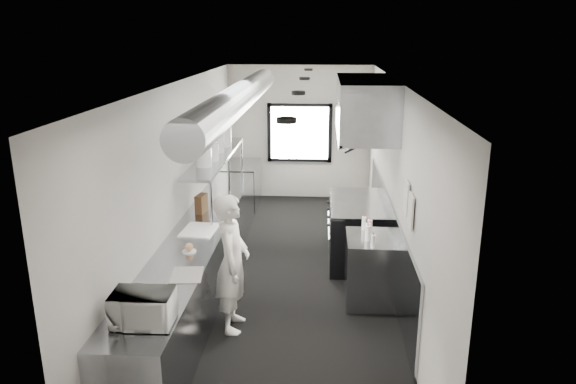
% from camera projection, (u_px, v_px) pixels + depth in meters
% --- Properties ---
extents(floor, '(3.00, 8.00, 0.01)m').
position_uv_depth(floor, '(287.00, 275.00, 7.96)').
color(floor, black).
rests_on(floor, ground).
extents(ceiling, '(3.00, 8.00, 0.01)m').
position_uv_depth(ceiling, '(287.00, 82.00, 7.16)').
color(ceiling, silver).
rests_on(ceiling, wall_back).
extents(wall_back, '(3.00, 0.02, 2.80)m').
position_uv_depth(wall_back, '(300.00, 133.00, 11.38)').
color(wall_back, '#B2AEA9').
rests_on(wall_back, floor).
extents(wall_front, '(3.00, 0.02, 2.80)m').
position_uv_depth(wall_front, '(248.00, 340.00, 3.73)').
color(wall_front, '#B2AEA9').
rests_on(wall_front, floor).
extents(wall_left, '(0.02, 8.00, 2.80)m').
position_uv_depth(wall_left, '(181.00, 182.00, 7.65)').
color(wall_left, '#B2AEA9').
rests_on(wall_left, floor).
extents(wall_right, '(0.02, 8.00, 2.80)m').
position_uv_depth(wall_right, '(395.00, 186.00, 7.46)').
color(wall_right, '#B2AEA9').
rests_on(wall_right, floor).
extents(wall_cladding, '(0.03, 5.50, 1.10)m').
position_uv_depth(wall_cladding, '(388.00, 236.00, 7.99)').
color(wall_cladding, gray).
rests_on(wall_cladding, wall_right).
extents(hvac_duct, '(0.40, 6.40, 0.40)m').
position_uv_depth(hvac_duct, '(239.00, 97.00, 7.66)').
color(hvac_duct, '#95999E').
rests_on(hvac_duct, ceiling).
extents(service_window, '(1.36, 0.05, 1.25)m').
position_uv_depth(service_window, '(300.00, 133.00, 11.35)').
color(service_window, silver).
rests_on(service_window, wall_back).
extents(exhaust_hood, '(0.81, 2.20, 0.88)m').
position_uv_depth(exhaust_hood, '(365.00, 107.00, 7.88)').
color(exhaust_hood, gray).
rests_on(exhaust_hood, ceiling).
extents(prep_counter, '(0.70, 6.00, 0.90)m').
position_uv_depth(prep_counter, '(201.00, 259.00, 7.42)').
color(prep_counter, gray).
rests_on(prep_counter, floor).
extents(pass_shelf, '(0.45, 3.00, 0.68)m').
position_uv_depth(pass_shelf, '(216.00, 157.00, 8.55)').
color(pass_shelf, gray).
rests_on(pass_shelf, prep_counter).
extents(range, '(0.88, 1.60, 0.94)m').
position_uv_depth(range, '(356.00, 230.00, 8.43)').
color(range, black).
rests_on(range, floor).
extents(bottle_station, '(0.65, 0.80, 0.90)m').
position_uv_depth(bottle_station, '(371.00, 270.00, 7.09)').
color(bottle_station, gray).
rests_on(bottle_station, floor).
extents(far_work_table, '(0.70, 1.20, 0.90)m').
position_uv_depth(far_work_table, '(241.00, 185.00, 10.96)').
color(far_work_table, gray).
rests_on(far_work_table, floor).
extents(notice_sheet_a, '(0.02, 0.28, 0.38)m').
position_uv_depth(notice_sheet_a, '(406.00, 197.00, 6.26)').
color(notice_sheet_a, beige).
rests_on(notice_sheet_a, wall_right).
extents(notice_sheet_b, '(0.02, 0.28, 0.38)m').
position_uv_depth(notice_sheet_b, '(411.00, 211.00, 5.94)').
color(notice_sheet_b, beige).
rests_on(notice_sheet_b, wall_right).
extents(line_cook, '(0.42, 0.62, 1.68)m').
position_uv_depth(line_cook, '(232.00, 263.00, 6.34)').
color(line_cook, silver).
rests_on(line_cook, floor).
extents(microwave, '(0.52, 0.40, 0.31)m').
position_uv_depth(microwave, '(143.00, 308.00, 4.87)').
color(microwave, white).
rests_on(microwave, prep_counter).
extents(deli_tub_a, '(0.19, 0.19, 0.11)m').
position_uv_depth(deli_tub_a, '(137.00, 290.00, 5.42)').
color(deli_tub_a, '#A9B6A8').
rests_on(deli_tub_a, prep_counter).
extents(deli_tub_b, '(0.15, 0.15, 0.10)m').
position_uv_depth(deli_tub_b, '(139.00, 300.00, 5.24)').
color(deli_tub_b, '#A9B6A8').
rests_on(deli_tub_b, prep_counter).
extents(newspaper, '(0.38, 0.45, 0.01)m').
position_uv_depth(newspaper, '(187.00, 275.00, 5.88)').
color(newspaper, silver).
rests_on(newspaper, prep_counter).
extents(small_plate, '(0.20, 0.20, 0.01)m').
position_uv_depth(small_plate, '(189.00, 251.00, 6.50)').
color(small_plate, silver).
rests_on(small_plate, prep_counter).
extents(pastry, '(0.10, 0.10, 0.10)m').
position_uv_depth(pastry, '(189.00, 247.00, 6.48)').
color(pastry, tan).
rests_on(pastry, small_plate).
extents(cutting_board, '(0.46, 0.60, 0.02)m').
position_uv_depth(cutting_board, '(199.00, 230.00, 7.19)').
color(cutting_board, white).
rests_on(cutting_board, prep_counter).
extents(knife_block, '(0.15, 0.26, 0.27)m').
position_uv_depth(knife_block, '(201.00, 204.00, 7.89)').
color(knife_block, brown).
rests_on(knife_block, prep_counter).
extents(plate_stack_a, '(0.30, 0.30, 0.27)m').
position_uv_depth(plate_stack_a, '(204.00, 157.00, 7.79)').
color(plate_stack_a, silver).
rests_on(plate_stack_a, pass_shelf).
extents(plate_stack_b, '(0.25, 0.25, 0.28)m').
position_uv_depth(plate_stack_b, '(212.00, 152.00, 8.14)').
color(plate_stack_b, silver).
rests_on(plate_stack_b, pass_shelf).
extents(plate_stack_c, '(0.28, 0.28, 0.35)m').
position_uv_depth(plate_stack_c, '(216.00, 141.00, 8.71)').
color(plate_stack_c, silver).
rests_on(plate_stack_c, pass_shelf).
extents(plate_stack_d, '(0.32, 0.32, 0.39)m').
position_uv_depth(plate_stack_d, '(224.00, 135.00, 9.16)').
color(plate_stack_d, silver).
rests_on(plate_stack_d, pass_shelf).
extents(squeeze_bottle_a, '(0.06, 0.06, 0.17)m').
position_uv_depth(squeeze_bottle_a, '(373.00, 241.00, 6.61)').
color(squeeze_bottle_a, white).
rests_on(squeeze_bottle_a, bottle_station).
extents(squeeze_bottle_b, '(0.07, 0.07, 0.20)m').
position_uv_depth(squeeze_bottle_b, '(368.00, 233.00, 6.83)').
color(squeeze_bottle_b, white).
rests_on(squeeze_bottle_b, bottle_station).
extents(squeeze_bottle_c, '(0.08, 0.08, 0.20)m').
position_uv_depth(squeeze_bottle_c, '(368.00, 231.00, 6.92)').
color(squeeze_bottle_c, white).
rests_on(squeeze_bottle_c, bottle_station).
extents(squeeze_bottle_d, '(0.08, 0.08, 0.20)m').
position_uv_depth(squeeze_bottle_d, '(370.00, 227.00, 7.04)').
color(squeeze_bottle_d, white).
rests_on(squeeze_bottle_d, bottle_station).
extents(squeeze_bottle_e, '(0.07, 0.07, 0.18)m').
position_uv_depth(squeeze_bottle_e, '(364.00, 223.00, 7.21)').
color(squeeze_bottle_e, white).
rests_on(squeeze_bottle_e, bottle_station).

